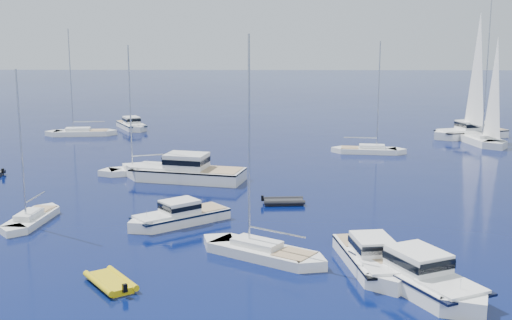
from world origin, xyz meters
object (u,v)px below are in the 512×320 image
Objects in this scene: motor_cruiser_right at (419,288)px; tender_yellow at (111,286)px; sailboat_fore at (31,223)px; motor_cruiser_near at (372,268)px.

motor_cruiser_right is 17.31m from tender_yellow.
motor_cruiser_right is 0.89× the size of sailboat_fore.
sailboat_fore is (-26.09, 12.25, 0.00)m from motor_cruiser_right.
motor_cruiser_near is 25.65m from sailboat_fore.
motor_cruiser_right is 2.65× the size of tender_yellow.
sailboat_fore reaches higher than motor_cruiser_right.
motor_cruiser_near is at bearing -24.54° from tender_yellow.
motor_cruiser_near is 2.36× the size of tender_yellow.
tender_yellow is (-17.31, 0.10, 0.00)m from motor_cruiser_right.
tender_yellow is (8.78, -12.15, 0.00)m from sailboat_fore.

